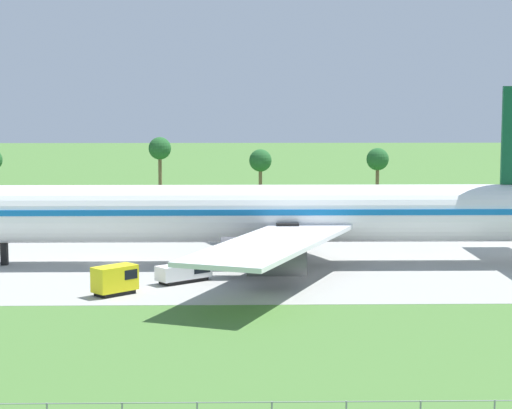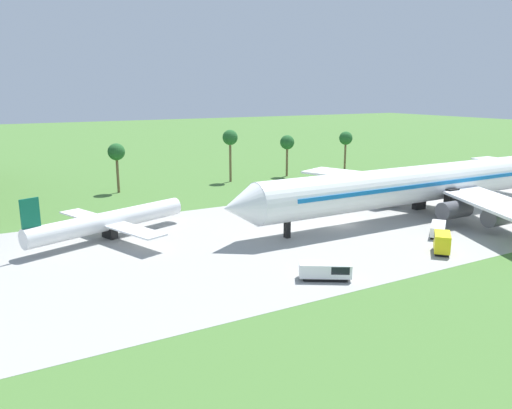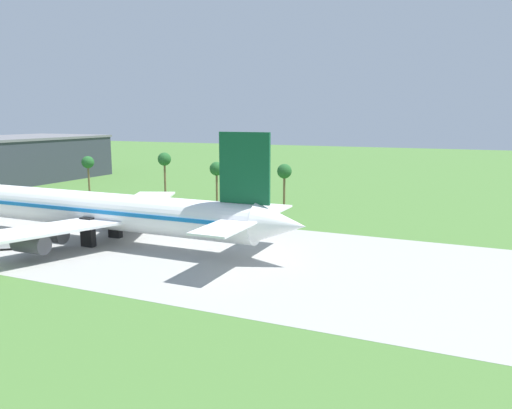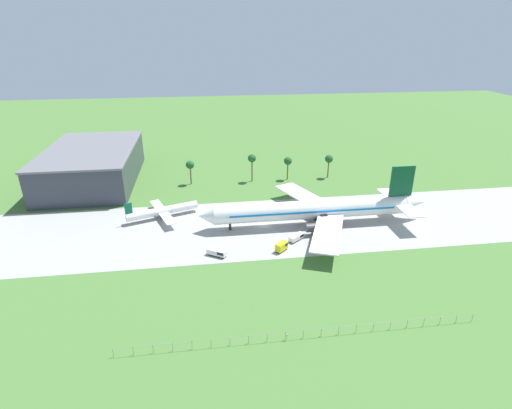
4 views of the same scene
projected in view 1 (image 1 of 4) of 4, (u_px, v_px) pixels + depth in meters
The scene contains 6 objects.
ground_plane at pixel (112, 263), 104.07m from camera, with size 600.00×600.00×0.00m, color #477233.
taxiway_strip at pixel (112, 263), 104.07m from camera, with size 320.00×44.00×0.02m.
jet_airliner at pixel (272, 214), 102.61m from camera, with size 79.53×58.15×19.73m.
fuel_truck at pixel (116, 279), 86.71m from camera, with size 4.39×4.29×2.76m.
catering_van at pixel (186, 272), 92.88m from camera, with size 5.71×5.11×1.85m.
palm_tree_row at pixel (198, 159), 147.78m from camera, with size 65.31×3.60×12.40m.
Camera 1 is at (14.19, -103.00, 18.08)m, focal length 65.00 mm.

